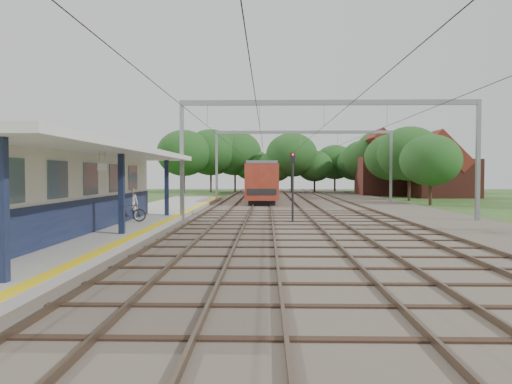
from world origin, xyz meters
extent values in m
plane|color=#2D4C1E|center=(0.00, 0.00, 0.00)|extent=(160.00, 160.00, 0.00)
cube|color=#473D33|center=(4.00, 30.00, 0.05)|extent=(18.00, 90.00, 0.10)
cube|color=gray|center=(-7.50, 14.00, 0.17)|extent=(5.00, 52.00, 0.35)
cube|color=yellow|center=(-5.25, 14.00, 0.35)|extent=(0.45, 52.00, 0.01)
cube|color=beige|center=(-8.90, 7.00, 2.05)|extent=(3.20, 18.00, 3.40)
cube|color=#121A38|center=(-7.28, 7.00, 1.05)|extent=(0.06, 18.00, 1.40)
cube|color=slate|center=(-7.27, 7.00, 2.55)|extent=(0.05, 16.00, 1.30)
cube|color=#121A38|center=(-5.90, -3.00, 1.95)|extent=(0.22, 0.22, 3.20)
cube|color=#121A38|center=(-5.90, 6.00, 1.95)|extent=(0.22, 0.22, 3.20)
cube|color=#121A38|center=(-5.90, 15.00, 1.95)|extent=(0.22, 0.22, 3.20)
cube|color=silver|center=(-7.80, 6.00, 3.67)|extent=(6.40, 20.00, 0.24)
cube|color=white|center=(-6.00, 4.00, 3.00)|extent=(0.06, 0.85, 0.26)
cube|color=brown|center=(-4.22, 30.00, 0.17)|extent=(0.07, 88.00, 0.15)
cube|color=brown|center=(-2.78, 30.00, 0.17)|extent=(0.07, 88.00, 0.15)
cube|color=brown|center=(-1.22, 30.00, 0.17)|extent=(0.07, 88.00, 0.15)
cube|color=brown|center=(0.22, 30.00, 0.17)|extent=(0.07, 88.00, 0.15)
cube|color=brown|center=(2.48, 30.00, 0.17)|extent=(0.07, 88.00, 0.15)
cube|color=brown|center=(3.92, 30.00, 0.17)|extent=(0.07, 88.00, 0.15)
cube|color=brown|center=(6.08, 30.00, 0.17)|extent=(0.07, 88.00, 0.15)
cube|color=brown|center=(7.52, 30.00, 0.17)|extent=(0.07, 88.00, 0.15)
cube|color=gray|center=(-5.00, 15.00, 3.50)|extent=(0.22, 0.22, 7.00)
cube|color=gray|center=(12.00, 15.00, 3.50)|extent=(0.22, 0.22, 7.00)
cube|color=gray|center=(3.50, 15.00, 6.85)|extent=(17.00, 0.20, 0.30)
cube|color=gray|center=(-5.00, 35.00, 3.50)|extent=(0.22, 0.22, 7.00)
cube|color=gray|center=(12.00, 35.00, 3.50)|extent=(0.22, 0.22, 7.00)
cube|color=gray|center=(3.50, 35.00, 6.85)|extent=(17.00, 0.20, 0.30)
cylinder|color=black|center=(-3.50, 30.00, 5.50)|extent=(0.02, 88.00, 0.02)
cylinder|color=black|center=(-0.50, 30.00, 5.50)|extent=(0.02, 88.00, 0.02)
cylinder|color=black|center=(3.20, 30.00, 5.50)|extent=(0.02, 88.00, 0.02)
cylinder|color=black|center=(6.80, 30.00, 5.50)|extent=(0.02, 88.00, 0.02)
cylinder|color=#382619|center=(-10.00, 61.00, 1.44)|extent=(0.28, 0.28, 2.88)
ellipsoid|color=#1C4719|center=(-10.00, 61.00, 4.96)|extent=(6.72, 6.72, 5.76)
cylinder|color=#382619|center=(-4.00, 63.00, 1.26)|extent=(0.28, 0.28, 2.52)
ellipsoid|color=#1C4719|center=(-4.00, 63.00, 4.34)|extent=(5.88, 5.88, 5.04)
cylinder|color=#382619|center=(2.00, 60.00, 1.62)|extent=(0.28, 0.28, 3.24)
ellipsoid|color=#1C4719|center=(2.00, 60.00, 5.58)|extent=(7.56, 7.56, 6.48)
cylinder|color=#382619|center=(8.00, 62.00, 1.35)|extent=(0.28, 0.28, 2.70)
ellipsoid|color=#1C4719|center=(8.00, 62.00, 4.65)|extent=(6.30, 6.30, 5.40)
cylinder|color=#382619|center=(14.50, 38.00, 1.26)|extent=(0.28, 0.28, 2.52)
ellipsoid|color=#1C4719|center=(14.50, 38.00, 4.34)|extent=(5.88, 5.88, 5.04)
cylinder|color=#382619|center=(15.00, 54.00, 1.44)|extent=(0.28, 0.28, 2.88)
ellipsoid|color=#1C4719|center=(15.00, 54.00, 4.96)|extent=(6.72, 6.72, 5.76)
cube|color=brown|center=(21.00, 46.00, 2.25)|extent=(7.00, 6.00, 4.50)
cube|color=maroon|center=(21.00, 46.00, 5.40)|extent=(4.99, 6.12, 4.99)
cube|color=brown|center=(16.00, 52.00, 2.50)|extent=(8.00, 6.00, 5.00)
cube|color=maroon|center=(16.00, 52.00, 5.90)|extent=(5.52, 6.12, 5.52)
imported|color=silver|center=(-7.28, 12.72, 1.18)|extent=(0.66, 0.49, 1.65)
imported|color=black|center=(-6.99, 10.91, 0.87)|extent=(1.78, 0.83, 1.03)
cube|color=black|center=(-0.50, 35.99, 0.32)|extent=(2.28, 16.25, 0.44)
cube|color=maroon|center=(-0.50, 35.99, 2.09)|extent=(2.85, 17.66, 3.08)
cube|color=black|center=(-0.50, 35.99, 2.41)|extent=(2.89, 16.25, 0.88)
cube|color=slate|center=(-0.50, 35.99, 3.75)|extent=(2.62, 17.66, 0.28)
cube|color=black|center=(-0.50, 54.26, 0.32)|extent=(2.28, 16.25, 0.44)
cube|color=maroon|center=(-0.50, 54.26, 2.09)|extent=(2.85, 17.66, 3.08)
cube|color=black|center=(-0.50, 54.26, 2.41)|extent=(2.89, 16.25, 0.88)
cube|color=slate|center=(-0.50, 54.26, 3.75)|extent=(2.62, 17.66, 0.28)
cylinder|color=black|center=(1.35, 13.75, 1.79)|extent=(0.14, 0.14, 3.57)
cube|color=black|center=(1.35, 13.75, 3.67)|extent=(0.29, 0.21, 0.49)
sphere|color=red|center=(1.35, 13.65, 3.82)|extent=(0.12, 0.12, 0.12)
camera|label=1|loc=(-0.08, -13.80, 2.73)|focal=35.00mm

